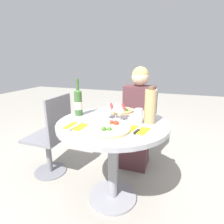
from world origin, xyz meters
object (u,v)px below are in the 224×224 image
(seated_diner, at_px, (137,121))
(dining_table, at_px, (113,138))
(tall_carafe, at_px, (150,106))
(pizza_large, at_px, (109,129))
(wine_bottle, at_px, (78,102))
(chair_empty_side, at_px, (52,138))
(chair_behind_diner, at_px, (139,125))

(seated_diner, bearing_deg, dining_table, 83.71)
(seated_diner, height_order, tall_carafe, seated_diner)
(seated_diner, relative_size, pizza_large, 3.83)
(pizza_large, bearing_deg, seated_diner, 87.40)
(tall_carafe, bearing_deg, dining_table, -166.96)
(dining_table, relative_size, pizza_large, 2.98)
(wine_bottle, bearing_deg, pizza_large, -33.21)
(chair_empty_side, distance_m, wine_bottle, 0.61)
(seated_diner, bearing_deg, chair_behind_diner, -90.00)
(chair_behind_diner, height_order, chair_empty_side, same)
(chair_behind_diner, relative_size, chair_empty_side, 1.00)
(chair_behind_diner, relative_size, wine_bottle, 2.72)
(seated_diner, height_order, chair_empty_side, seated_diner)
(pizza_large, bearing_deg, tall_carafe, 45.26)
(dining_table, xyz_separation_m, seated_diner, (0.08, 0.71, -0.07))
(wine_bottle, bearing_deg, seated_diner, 55.58)
(dining_table, height_order, chair_behind_diner, chair_behind_diner)
(seated_diner, xyz_separation_m, tall_carafe, (0.22, -0.64, 0.36))
(chair_empty_side, height_order, tall_carafe, tall_carafe)
(chair_behind_diner, xyz_separation_m, pizza_large, (-0.04, -1.05, 0.34))
(dining_table, bearing_deg, pizza_large, -79.05)
(wine_bottle, xyz_separation_m, tall_carafe, (0.66, 0.00, 0.02))
(dining_table, relative_size, wine_bottle, 2.76)
(pizza_large, distance_m, tall_carafe, 0.39)
(dining_table, distance_m, seated_diner, 0.72)
(chair_behind_diner, bearing_deg, tall_carafe, 105.50)
(dining_table, height_order, wine_bottle, wine_bottle)
(chair_behind_diner, xyz_separation_m, tall_carafe, (0.22, -0.79, 0.47))
(dining_table, distance_m, pizza_large, 0.26)
(chair_empty_side, xyz_separation_m, wine_bottle, (0.40, -0.08, 0.45))
(dining_table, relative_size, tall_carafe, 3.14)
(wine_bottle, height_order, tall_carafe, wine_bottle)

